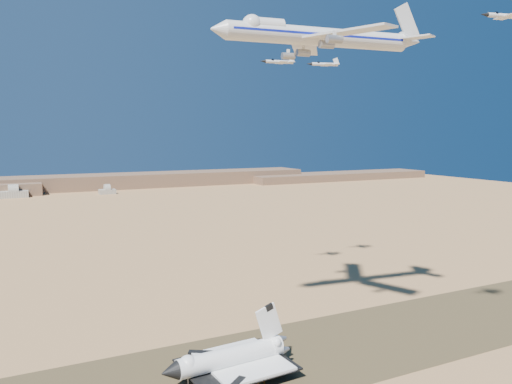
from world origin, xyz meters
name	(u,v)px	position (x,y,z in m)	size (l,w,h in m)	color
ground	(248,367)	(0.00, 0.00, 0.00)	(1200.00, 1200.00, 0.00)	tan
runway	(248,367)	(0.00, 0.00, 0.03)	(600.00, 50.00, 0.06)	brown
ridgeline	(120,183)	(65.32, 527.31, 7.63)	(960.00, 90.00, 18.00)	brown
hangars	(10,194)	(-64.00, 478.43, 4.83)	(200.50, 29.50, 30.00)	#A7A494
shuttle	(230,359)	(-7.49, -3.39, 5.33)	(40.29, 26.41, 19.81)	white
carrier_747	(313,36)	(29.14, 11.44, 101.95)	(76.40, 58.73, 18.98)	silver
crew_a	(258,383)	(-2.52, -11.84, 0.86)	(0.58, 0.38, 1.60)	orange
crew_b	(264,381)	(-0.44, -11.35, 0.89)	(0.81, 0.47, 1.66)	orange
crew_c	(260,380)	(-1.35, -10.41, 1.01)	(1.11, 0.57, 1.90)	orange
chase_jet_a	(503,16)	(65.87, -30.38, 103.58)	(13.67, 7.79, 3.45)	silver
chase_jet_c	(279,62)	(44.17, 62.14, 101.24)	(15.47, 8.76, 3.89)	silver
chase_jet_d	(324,64)	(72.06, 68.84, 102.73)	(15.68, 9.09, 3.99)	silver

